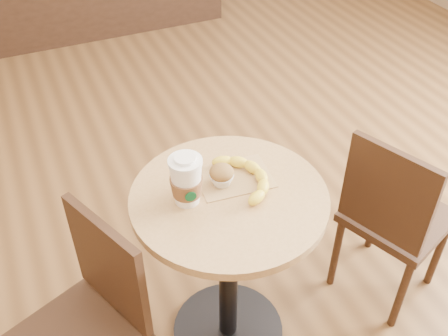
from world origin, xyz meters
The scene contains 7 objects.
cafe_table centered at (-0.11, 0.06, 0.51)m, with size 0.63×0.63×0.75m.
chair_left centered at (-0.62, 0.00, 0.45)m, with size 0.47×0.47×0.82m.
chair_right centered at (0.55, -0.01, 0.45)m, with size 0.47×0.47×0.82m.
kraft_bag centered at (-0.07, 0.13, 0.75)m, with size 0.24×0.18×0.00m, color #AA8452.
coffee_cup centered at (-0.24, 0.09, 0.83)m, with size 0.10×0.11×0.17m.
muffin centered at (-0.12, 0.12, 0.79)m, with size 0.08×0.08×0.07m.
banana centered at (-0.04, 0.09, 0.77)m, with size 0.16×0.28×0.04m, color yellow, non-canonical shape.
Camera 1 is at (-0.63, -1.05, 1.87)m, focal length 42.00 mm.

